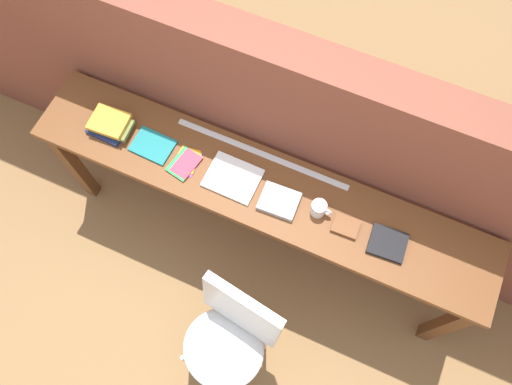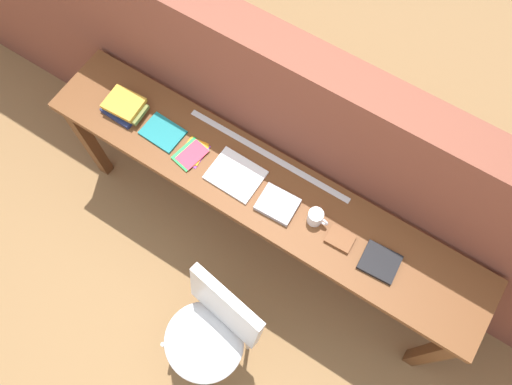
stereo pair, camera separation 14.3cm
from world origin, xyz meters
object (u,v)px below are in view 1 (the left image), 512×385
object	(u,v)px
pamphlet_pile_colourful	(186,162)
book_open_centre	(233,178)
chair_white_moulded	(230,336)
magazine_cycling	(153,146)
book_repair_rightmost	(388,243)
book_stack_leftmost	(110,125)
leather_journal_brown	(346,226)
mug	(319,209)

from	to	relation	value
pamphlet_pile_colourful	book_open_centre	bearing A→B (deg)	3.36
chair_white_moulded	magazine_cycling	bearing A→B (deg)	137.66
chair_white_moulded	book_repair_rightmost	bearing A→B (deg)	50.86
book_stack_leftmost	book_open_centre	xyz separation A→B (m)	(0.72, -0.00, -0.03)
leather_journal_brown	book_repair_rightmost	size ratio (longest dim) A/B	0.73
leather_journal_brown	chair_white_moulded	bearing A→B (deg)	-118.44
magazine_cycling	mug	world-z (taller)	mug
book_stack_leftmost	mug	size ratio (longest dim) A/B	2.11
chair_white_moulded	leather_journal_brown	size ratio (longest dim) A/B	6.86
pamphlet_pile_colourful	leather_journal_brown	bearing A→B (deg)	0.25
chair_white_moulded	book_open_centre	size ratio (longest dim) A/B	3.32
chair_white_moulded	leather_journal_brown	xyz separation A→B (m)	(0.33, 0.67, 0.37)
chair_white_moulded	book_open_centre	xyz separation A→B (m)	(-0.29, 0.69, 0.36)
chair_white_moulded	pamphlet_pile_colourful	bearing A→B (deg)	129.10
book_open_centre	leather_journal_brown	bearing A→B (deg)	-0.19
pamphlet_pile_colourful	book_repair_rightmost	bearing A→B (deg)	0.22
chair_white_moulded	book_open_centre	world-z (taller)	book_open_centre
book_open_centre	leather_journal_brown	distance (m)	0.62
leather_journal_brown	book_repair_rightmost	bearing A→B (deg)	-2.04
book_stack_leftmost	book_repair_rightmost	bearing A→B (deg)	-0.53
book_stack_leftmost	magazine_cycling	world-z (taller)	book_stack_leftmost
magazine_cycling	mug	distance (m)	0.93
book_open_centre	mug	size ratio (longest dim) A/B	2.44
chair_white_moulded	leather_journal_brown	distance (m)	0.84
chair_white_moulded	mug	distance (m)	0.82
pamphlet_pile_colourful	leather_journal_brown	size ratio (longest dim) A/B	1.52
magazine_cycling	book_repair_rightmost	distance (m)	1.30
magazine_cycling	pamphlet_pile_colourful	world-z (taller)	same
magazine_cycling	book_repair_rightmost	bearing A→B (deg)	1.87
book_stack_leftmost	book_repair_rightmost	xyz separation A→B (m)	(1.55, -0.01, -0.03)
pamphlet_pile_colourful	chair_white_moulded	bearing A→B (deg)	-50.90
magazine_cycling	book_repair_rightmost	size ratio (longest dim) A/B	1.20
pamphlet_pile_colourful	book_open_centre	distance (m)	0.26
chair_white_moulded	magazine_cycling	world-z (taller)	magazine_cycling
magazine_cycling	book_repair_rightmost	xyz separation A→B (m)	(1.30, -0.01, 0.00)
magazine_cycling	leather_journal_brown	distance (m)	1.08
magazine_cycling	pamphlet_pile_colourful	distance (m)	0.21
mug	chair_white_moulded	bearing A→B (deg)	-104.51
chair_white_moulded	book_repair_rightmost	xyz separation A→B (m)	(0.55, 0.67, 0.37)
book_stack_leftmost	book_open_centre	world-z (taller)	book_stack_leftmost
book_stack_leftmost	book_open_centre	distance (m)	0.72
mug	magazine_cycling	bearing A→B (deg)	-179.31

